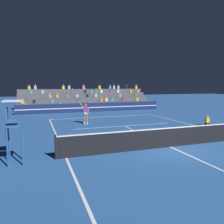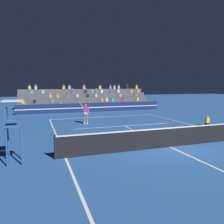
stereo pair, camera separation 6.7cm
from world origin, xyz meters
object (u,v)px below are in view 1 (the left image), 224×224
Objects in this scene: ball_kid_courtside at (207,122)px; tennis_player at (85,112)px; tennis_ball at (168,134)px; umpire_chair at (13,123)px.

tennis_player is (-9.11, 4.27, 0.65)m from ball_kid_courtside.
tennis_player is at bearing 125.99° from tennis_ball.
tennis_ball is at bearing 15.56° from umpire_chair.
ball_kid_courtside is (13.99, 4.24, -1.39)m from umpire_chair.
ball_kid_courtside is 12.43× the size of tennis_ball.
umpire_chair is 9.69m from tennis_ball.
umpire_chair is at bearing -163.15° from ball_kid_courtside.
tennis_player reaches higher than ball_kid_courtside.
umpire_chair is 14.68m from ball_kid_courtside.
umpire_chair reaches higher than tennis_player.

